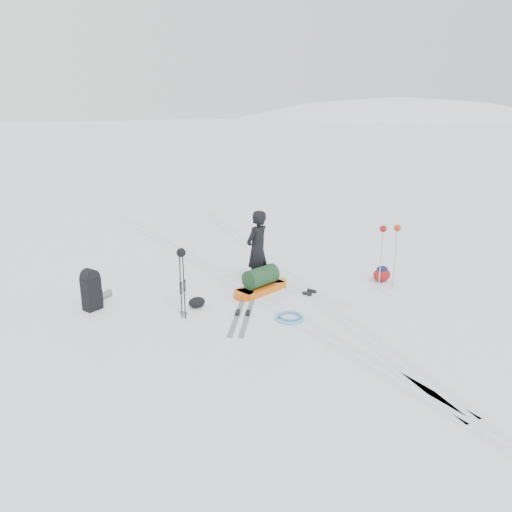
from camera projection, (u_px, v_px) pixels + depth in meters
The scene contains 14 objects.
ground at pixel (262, 300), 10.36m from camera, with size 200.00×200.00×0.00m, color white.
snow_hill_backdrop at pixel (314, 394), 129.96m from camera, with size 359.50×192.00×162.45m.
ski_tracks at pixel (267, 282), 11.37m from camera, with size 3.38×17.97×0.01m.
skier at pixel (257, 250), 10.79m from camera, with size 0.63×0.41×1.73m, color black.
pulk_sled at pixel (261, 282), 10.73m from camera, with size 1.51×0.82×0.55m.
expedition_rucksack at pixel (93, 290), 9.82m from camera, with size 0.71×0.83×0.84m.
ski_poles_black at pixel (181, 261), 9.16m from camera, with size 0.17×0.18×1.38m.
ski_poles_silver at pixel (390, 236), 10.53m from camera, with size 0.45×0.25×1.46m.
touring_skis_grey at pixel (243, 314), 9.62m from camera, with size 1.38×1.80×0.07m.
touring_skis_white at pixel (309, 294), 10.64m from camera, with size 1.10×1.89×0.07m.
rope_coil at pixel (290, 317), 9.44m from camera, with size 0.64×0.64×0.07m.
small_daypack at pixel (382, 274), 11.35m from camera, with size 0.48×0.39×0.37m.
thermos_pair at pixel (183, 287), 10.72m from camera, with size 0.20×0.21×0.26m.
stuff_sack at pixel (197, 302), 9.95m from camera, with size 0.42×0.37×0.21m.
Camera 1 is at (-4.70, -8.40, 3.95)m, focal length 35.00 mm.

